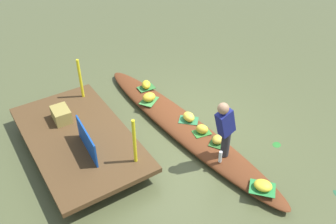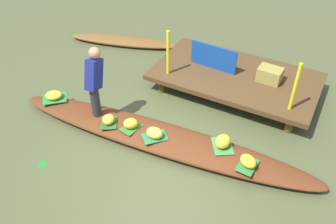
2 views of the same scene
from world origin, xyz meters
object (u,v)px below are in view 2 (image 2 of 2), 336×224
at_px(water_bottle, 98,102).
at_px(market_banner, 213,57).
at_px(banana_bunch_3, 108,119).
at_px(vendor_boat, 159,137).
at_px(banana_bunch_4, 223,141).
at_px(banana_bunch_1, 54,95).
at_px(produce_crate, 270,75).
at_px(vendor_person, 94,79).
at_px(banana_bunch_5, 131,123).
at_px(banana_bunch_2, 248,161).
at_px(banana_bunch_0, 155,133).
at_px(moored_boat, 125,41).

distance_m(water_bottle, market_banner, 2.42).
bearing_deg(market_banner, banana_bunch_3, -109.52).
relative_size(vendor_boat, banana_bunch_4, 18.31).
height_order(banana_bunch_1, produce_crate, produce_crate).
height_order(banana_bunch_1, vendor_person, vendor_person).
distance_m(vendor_boat, banana_bunch_5, 0.53).
bearing_deg(banana_bunch_5, market_banner, 75.35).
xyz_separation_m(banana_bunch_2, market_banner, (-1.46, 2.06, 0.32)).
distance_m(banana_bunch_1, banana_bunch_5, 1.72).
distance_m(banana_bunch_0, banana_bunch_4, 1.11).
bearing_deg(vendor_person, banana_bunch_5, -7.28).
relative_size(banana_bunch_1, banana_bunch_5, 1.25).
bearing_deg(banana_bunch_0, moored_boat, 131.39).
height_order(banana_bunch_2, water_bottle, water_bottle).
xyz_separation_m(banana_bunch_3, banana_bunch_4, (1.94, 0.40, 0.02)).
distance_m(vendor_boat, moored_boat, 3.60).
xyz_separation_m(banana_bunch_3, vendor_person, (-0.33, 0.17, 0.62)).
xyz_separation_m(moored_boat, vendor_person, (1.24, -2.67, 0.84)).
relative_size(moored_boat, water_bottle, 11.52).
xyz_separation_m(banana_bunch_0, produce_crate, (1.23, 2.27, 0.21)).
height_order(banana_bunch_1, water_bottle, water_bottle).
relative_size(vendor_boat, banana_bunch_2, 19.73).
height_order(banana_bunch_0, market_banner, market_banner).
relative_size(moored_boat, produce_crate, 6.26).
bearing_deg(market_banner, vendor_person, -118.22).
bearing_deg(market_banner, banana_bunch_1, -132.92).
bearing_deg(banana_bunch_2, moored_boat, 146.41).
relative_size(vendor_boat, produce_crate, 12.50).
distance_m(banana_bunch_3, produce_crate, 3.15).
bearing_deg(banana_bunch_2, banana_bunch_1, -178.62).
relative_size(banana_bunch_0, banana_bunch_1, 0.92).
distance_m(vendor_boat, banana_bunch_1, 2.20).
bearing_deg(vendor_boat, banana_bunch_5, -169.94).
height_order(vendor_boat, market_banner, market_banner).
bearing_deg(vendor_boat, banana_bunch_0, -93.37).
xyz_separation_m(banana_bunch_1, banana_bunch_4, (3.25, 0.30, 0.03)).
distance_m(banana_bunch_5, water_bottle, 0.86).
xyz_separation_m(moored_boat, banana_bunch_2, (4.00, -2.66, 0.23)).
distance_m(banana_bunch_1, banana_bunch_2, 3.75).
xyz_separation_m(vendor_boat, banana_bunch_0, (0.00, -0.13, 0.21)).
height_order(banana_bunch_5, market_banner, market_banner).
bearing_deg(market_banner, vendor_boat, -88.89).
bearing_deg(banana_bunch_1, banana_bunch_4, 5.33).
distance_m(banana_bunch_1, market_banner, 3.16).
distance_m(vendor_boat, banana_bunch_2, 1.57).
height_order(banana_bunch_2, banana_bunch_5, banana_bunch_5).
distance_m(vendor_person, produce_crate, 3.28).
distance_m(banana_bunch_4, produce_crate, 1.95).
xyz_separation_m(vendor_boat, banana_bunch_5, (-0.47, -0.12, 0.21)).
bearing_deg(banana_bunch_3, banana_bunch_2, 4.44).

